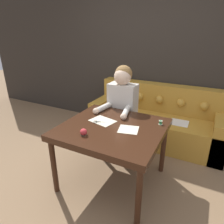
{
  "coord_description": "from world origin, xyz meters",
  "views": [
    {
      "loc": [
        0.97,
        -1.63,
        1.73
      ],
      "look_at": [
        -0.01,
        0.29,
        0.84
      ],
      "focal_mm": 32.0,
      "sensor_mm": 36.0,
      "label": 1
    }
  ],
  "objects": [
    {
      "name": "scissors",
      "position": [
        -0.12,
        0.16,
        0.75
      ],
      "size": [
        0.19,
        0.12,
        0.01
      ],
      "color": "silver",
      "rests_on": "dining_table"
    },
    {
      "name": "pattern_paper_offcut",
      "position": [
        0.26,
        0.14,
        0.75
      ],
      "size": [
        0.25,
        0.24,
        0.0
      ],
      "color": "beige",
      "rests_on": "dining_table"
    },
    {
      "name": "thread_spool",
      "position": [
        0.53,
        0.43,
        0.77
      ],
      "size": [
        0.04,
        0.04,
        0.05
      ],
      "color": "#338C4C",
      "rests_on": "dining_table"
    },
    {
      "name": "person",
      "position": [
        -0.1,
        0.77,
        0.69
      ],
      "size": [
        0.47,
        0.6,
        1.31
      ],
      "color": "#33281E",
      "rests_on": "ground_plane"
    },
    {
      "name": "couch",
      "position": [
        0.25,
        1.4,
        0.32
      ],
      "size": [
        2.1,
        0.79,
        0.9
      ],
      "color": "#B7842D",
      "rests_on": "ground_plane"
    },
    {
      "name": "wall_back",
      "position": [
        0.0,
        1.79,
        1.3
      ],
      "size": [
        8.0,
        0.06,
        2.6
      ],
      "color": "#2D2823",
      "rests_on": "ground_plane"
    },
    {
      "name": "pattern_paper_main",
      "position": [
        -0.09,
        0.21,
        0.75
      ],
      "size": [
        0.32,
        0.27,
        0.0
      ],
      "color": "beige",
      "rests_on": "dining_table"
    },
    {
      "name": "pin_cushion",
      "position": [
        -0.1,
        -0.17,
        0.78
      ],
      "size": [
        0.07,
        0.07,
        0.07
      ],
      "color": "#4C3828",
      "rests_on": "dining_table"
    },
    {
      "name": "dining_table",
      "position": [
        0.07,
        0.14,
        0.67
      ],
      "size": [
        1.11,
        1.03,
        0.74
      ],
      "color": "#381E11",
      "rests_on": "ground_plane"
    },
    {
      "name": "ground_plane",
      "position": [
        0.0,
        0.0,
        0.0
      ],
      "size": [
        16.0,
        16.0,
        0.0
      ],
      "primitive_type": "plane",
      "color": "#846647"
    }
  ]
}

